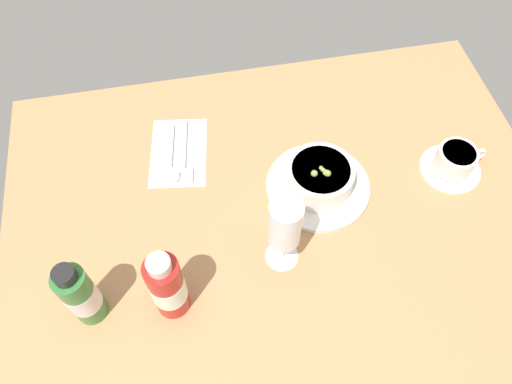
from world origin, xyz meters
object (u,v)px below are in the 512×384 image
(sauce_bottle_red, at_px, (167,286))
(sauce_bottle_green, at_px, (81,295))
(cutlery_setting, at_px, (179,153))
(coffee_cup, at_px, (455,161))
(porridge_bowl, at_px, (319,179))
(wine_glass, at_px, (285,226))

(sauce_bottle_red, distance_m, sauce_bottle_green, 0.14)
(cutlery_setting, height_order, coffee_cup, coffee_cup)
(porridge_bowl, bearing_deg, cutlery_setting, -27.60)
(cutlery_setting, xyz_separation_m, sauce_bottle_red, (0.04, 0.33, 0.08))
(porridge_bowl, xyz_separation_m, sauce_bottle_green, (0.46, 0.17, 0.04))
(wine_glass, bearing_deg, sauce_bottle_red, 14.12)
(cutlery_setting, distance_m, coffee_cup, 0.58)
(porridge_bowl, xyz_separation_m, cutlery_setting, (0.27, -0.14, -0.03))
(porridge_bowl, xyz_separation_m, wine_glass, (0.11, 0.14, 0.09))
(porridge_bowl, height_order, coffee_cup, porridge_bowl)
(coffee_cup, distance_m, sauce_bottle_red, 0.63)
(coffee_cup, height_order, sauce_bottle_red, sauce_bottle_red)
(cutlery_setting, relative_size, sauce_bottle_red, 1.12)
(porridge_bowl, distance_m, sauce_bottle_green, 0.49)
(coffee_cup, xyz_separation_m, sauce_bottle_green, (0.74, 0.17, 0.05))
(sauce_bottle_red, bearing_deg, wine_glass, -165.88)
(cutlery_setting, xyz_separation_m, wine_glass, (-0.17, 0.28, 0.12))
(porridge_bowl, distance_m, sauce_bottle_red, 0.37)
(wine_glass, relative_size, sauce_bottle_green, 1.08)
(porridge_bowl, height_order, sauce_bottle_red, sauce_bottle_red)
(wine_glass, height_order, sauce_bottle_green, wine_glass)
(cutlery_setting, height_order, sauce_bottle_green, sauce_bottle_green)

